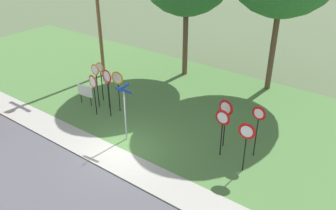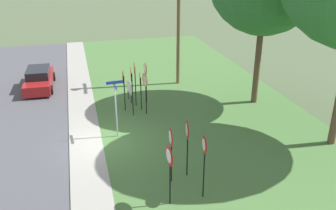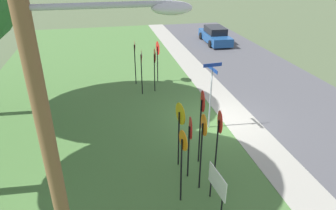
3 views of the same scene
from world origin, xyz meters
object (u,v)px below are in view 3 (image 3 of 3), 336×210
yield_sign_near_right (155,60)px  parked_sedan_distant (215,35)px  stop_sign_near_left (190,135)px  yield_sign_far_left (158,52)px  notice_board (217,183)px  stop_sign_far_left (180,121)px  utility_pole (54,121)px  yield_sign_near_left (142,60)px  stop_sign_center_tall (203,137)px  stop_sign_near_right (219,130)px  street_name_post (211,91)px  stop_sign_far_right (182,153)px  stop_sign_far_center (202,112)px  yield_sign_far_right (135,52)px

yield_sign_near_right → parked_sedan_distant: 11.84m
stop_sign_near_left → yield_sign_far_left: 8.96m
yield_sign_near_right → parked_sedan_distant: size_ratio=0.52×
notice_board → parked_sedan_distant: (18.51, -6.77, -0.23)m
stop_sign_far_left → utility_pole: 6.32m
yield_sign_near_left → stop_sign_center_tall: bearing=-166.5°
stop_sign_far_left → notice_board: stop_sign_far_left is taller
stop_sign_near_right → notice_board: bearing=170.5°
stop_sign_center_tall → notice_board: stop_sign_center_tall is taller
yield_sign_far_left → street_name_post: 6.01m
stop_sign_center_tall → parked_sedan_distant: 19.05m
stop_sign_near_right → parked_sedan_distant: bearing=-9.4°
stop_sign_far_left → yield_sign_near_right: (6.85, -0.35, 0.02)m
stop_sign_near_right → street_name_post: 3.22m
notice_board → yield_sign_near_left: bearing=1.0°
stop_sign_near_left → stop_sign_center_tall: (-0.65, -0.21, 0.29)m
stop_sign_near_left → yield_sign_near_left: yield_sign_near_left is taller
yield_sign_near_left → notice_board: (-8.79, -1.00, -1.10)m
stop_sign_far_right → stop_sign_center_tall: 0.87m
yield_sign_near_left → notice_board: bearing=-165.6°
stop_sign_near_left → yield_sign_near_right: 7.55m
stop_sign_near_right → street_name_post: street_name_post is taller
stop_sign_far_right → yield_sign_near_right: bearing=-11.3°
stop_sign_near_left → yield_sign_near_left: 7.33m
stop_sign_far_right → stop_sign_center_tall: size_ratio=0.92×
stop_sign_near_right → yield_sign_far_left: (9.01, 0.35, 0.06)m
stop_sign_center_tall → stop_sign_far_center: bearing=-12.4°
street_name_post → stop_sign_near_right: bearing=160.3°
stop_sign_center_tall → yield_sign_near_left: stop_sign_center_tall is taller
yield_sign_far_right → notice_board: 10.47m
stop_sign_far_left → street_name_post: size_ratio=0.83×
notice_board → street_name_post: bearing=-22.1°
stop_sign_near_right → stop_sign_far_left: bearing=66.0°
yield_sign_far_left → stop_sign_near_right: bearing=177.2°
yield_sign_near_left → yield_sign_far_left: (1.63, -1.17, -0.08)m
stop_sign_near_left → stop_sign_far_right: (-1.07, 0.54, 0.11)m
yield_sign_near_left → street_name_post: bearing=-143.2°
yield_sign_far_left → stop_sign_near_left: bearing=171.1°
stop_sign_far_center → yield_sign_near_left: size_ratio=1.11×
stop_sign_near_right → stop_sign_center_tall: bearing=138.2°
stop_sign_near_right → stop_sign_center_tall: stop_sign_center_tall is taller
yield_sign_far_right → parked_sedan_distant: yield_sign_far_right is taller
yield_sign_far_left → utility_pole: bearing=158.2°
stop_sign_near_left → stop_sign_far_left: (0.70, 0.16, 0.15)m
stop_sign_far_left → utility_pole: utility_pole is taller
stop_sign_far_right → utility_pole: bearing=130.0°
street_name_post → notice_board: (-4.53, 1.35, -0.94)m
utility_pole → notice_board: utility_pole is taller
stop_sign_near_left → yield_sign_far_left: bearing=5.6°
stop_sign_near_left → utility_pole: 5.99m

